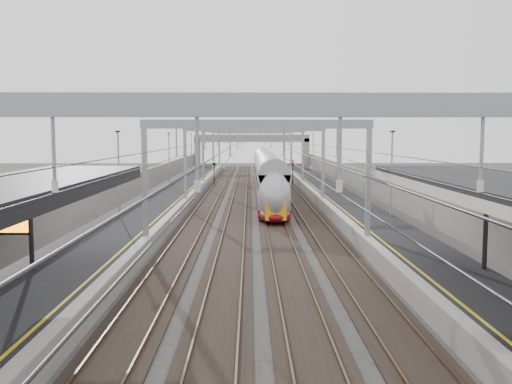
{
  "coord_description": "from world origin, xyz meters",
  "views": [
    {
      "loc": [
        -0.39,
        -9.98,
        6.71
      ],
      "look_at": [
        0.0,
        26.58,
        3.09
      ],
      "focal_mm": 40.0,
      "sensor_mm": 36.0,
      "label": 1
    }
  ],
  "objects": [
    {
      "name": "platform_right",
      "position": [
        8.0,
        45.0,
        0.5
      ],
      "size": [
        4.0,
        120.0,
        1.0
      ],
      "primitive_type": "cube",
      "color": "black",
      "rests_on": "ground"
    },
    {
      "name": "platform_left",
      "position": [
        -8.0,
        45.0,
        0.5
      ],
      "size": [
        4.0,
        120.0,
        1.0
      ],
      "primitive_type": "cube",
      "color": "black",
      "rests_on": "ground"
    },
    {
      "name": "overhead_line",
      "position": [
        0.0,
        51.62,
        6.14
      ],
      "size": [
        13.0,
        140.0,
        6.6
      ],
      "color": "#909399",
      "rests_on": "platform_left"
    },
    {
      "name": "wall_right",
      "position": [
        11.2,
        45.0,
        1.6
      ],
      "size": [
        0.3,
        120.0,
        3.2
      ],
      "primitive_type": "cube",
      "color": "slate",
      "rests_on": "ground"
    },
    {
      "name": "overbridge",
      "position": [
        0.0,
        100.0,
        5.31
      ],
      "size": [
        22.0,
        2.2,
        6.9
      ],
      "color": "slate",
      "rests_on": "ground"
    },
    {
      "name": "train",
      "position": [
        1.5,
        52.39,
        1.95
      ],
      "size": [
        2.49,
        45.39,
        3.95
      ],
      "color": "maroon",
      "rests_on": "ground"
    },
    {
      "name": "signal_red_near",
      "position": [
        3.2,
        65.99,
        2.42
      ],
      "size": [
        0.32,
        0.32,
        3.48
      ],
      "color": "black",
      "rests_on": "ground"
    },
    {
      "name": "signal_green",
      "position": [
        -5.2,
        66.51,
        2.42
      ],
      "size": [
        0.32,
        0.32,
        3.48
      ],
      "color": "black",
      "rests_on": "ground"
    },
    {
      "name": "tracks",
      "position": [
        0.0,
        45.0,
        0.05
      ],
      "size": [
        11.4,
        140.0,
        0.2
      ],
      "color": "black",
      "rests_on": "ground"
    },
    {
      "name": "signal_red_far",
      "position": [
        5.4,
        66.66,
        2.42
      ],
      "size": [
        0.32,
        0.32,
        3.48
      ],
      "color": "black",
      "rests_on": "ground"
    },
    {
      "name": "wall_left",
      "position": [
        -11.2,
        45.0,
        1.6
      ],
      "size": [
        0.3,
        120.0,
        3.2
      ],
      "primitive_type": "cube",
      "color": "slate",
      "rests_on": "ground"
    }
  ]
}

